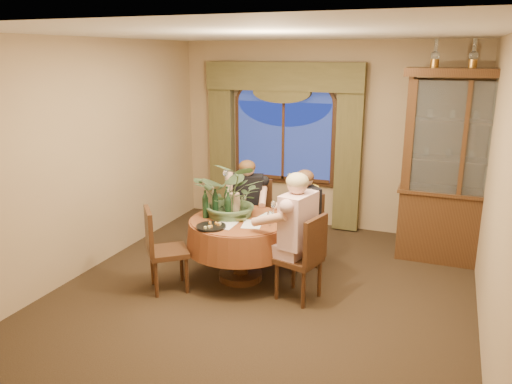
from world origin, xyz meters
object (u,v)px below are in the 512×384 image
at_px(centerpiece_plant, 233,168).
at_px(wine_bottle_1, 205,204).
at_px(chair_right, 299,257).
at_px(chair_back_right, 299,230).
at_px(olive_bowl, 240,219).
at_px(wine_bottle_2, 228,203).
at_px(china_cabinet, 461,169).
at_px(chair_front_left, 168,249).
at_px(wine_bottle_4, 215,202).
at_px(wine_bottle_5, 227,200).
at_px(person_pink, 298,236).
at_px(person_scarf, 305,220).
at_px(person_back, 247,207).
at_px(wine_bottle_0, 228,206).
at_px(chair_back, 254,218).
at_px(stoneware_vase, 235,205).
at_px(oil_lamp_left, 436,53).
at_px(oil_lamp_center, 474,53).
at_px(dining_table, 240,249).
at_px(wine_bottle_3, 213,200).

bearing_deg(centerpiece_plant, wine_bottle_1, -145.11).
xyz_separation_m(chair_right, chair_back_right, (-0.25, 0.83, 0.00)).
height_order(chair_right, olive_bowl, chair_right).
bearing_deg(wine_bottle_2, chair_right, -16.27).
height_order(china_cabinet, chair_front_left, china_cabinet).
bearing_deg(wine_bottle_4, china_cabinet, 29.81).
relative_size(chair_back_right, wine_bottle_5, 2.91).
bearing_deg(wine_bottle_4, person_pink, -10.46).
relative_size(china_cabinet, person_scarf, 1.91).
xyz_separation_m(olive_bowl, wine_bottle_2, (-0.20, 0.11, 0.14)).
height_order(person_back, centerpiece_plant, centerpiece_plant).
xyz_separation_m(chair_back_right, wine_bottle_0, (-0.66, -0.68, 0.44)).
bearing_deg(wine_bottle_1, chair_back, 76.09).
bearing_deg(centerpiece_plant, person_scarf, 31.40).
bearing_deg(stoneware_vase, chair_front_left, -131.14).
relative_size(chair_back, stoneware_vase, 3.42).
distance_m(person_pink, stoneware_vase, 0.92).
height_order(oil_lamp_left, wine_bottle_0, oil_lamp_left).
distance_m(chair_back, wine_bottle_0, 1.02).
height_order(chair_right, wine_bottle_4, wine_bottle_4).
bearing_deg(person_pink, oil_lamp_center, -28.73).
relative_size(dining_table, wine_bottle_1, 3.85).
bearing_deg(person_back, wine_bottle_4, 67.16).
bearing_deg(person_back, oil_lamp_center, 179.68).
height_order(stoneware_vase, wine_bottle_0, wine_bottle_0).
xyz_separation_m(oil_lamp_center, wine_bottle_0, (-2.47, -1.60, -1.70)).
xyz_separation_m(centerpiece_plant, wine_bottle_4, (-0.20, -0.09, -0.41)).
xyz_separation_m(person_pink, wine_bottle_4, (-1.08, 0.20, 0.21)).
relative_size(chair_front_left, wine_bottle_4, 2.91).
xyz_separation_m(oil_lamp_left, person_back, (-2.15, -0.75, -1.97)).
distance_m(centerpiece_plant, wine_bottle_0, 0.44).
distance_m(chair_right, wine_bottle_2, 1.09).
distance_m(china_cabinet, person_back, 2.75).
bearing_deg(oil_lamp_center, chair_front_left, -145.24).
xyz_separation_m(person_pink, wine_bottle_0, (-0.88, 0.13, 0.21)).
relative_size(chair_back, chair_front_left, 1.00).
distance_m(stoneware_vase, wine_bottle_0, 0.15).
height_order(oil_lamp_left, olive_bowl, oil_lamp_left).
distance_m(chair_right, person_back, 1.44).
bearing_deg(dining_table, person_scarf, 41.81).
bearing_deg(person_scarf, oil_lamp_left, -94.62).
bearing_deg(chair_right, wine_bottle_3, 91.09).
height_order(dining_table, person_back, person_back).
bearing_deg(person_pink, wine_bottle_3, 90.62).
height_order(chair_front_left, wine_bottle_2, wine_bottle_2).
bearing_deg(person_back, wine_bottle_0, 81.11).
bearing_deg(oil_lamp_left, person_back, -160.89).
distance_m(chair_back_right, centerpiece_plant, 1.19).
bearing_deg(oil_lamp_left, oil_lamp_center, 0.00).
height_order(chair_back, centerpiece_plant, centerpiece_plant).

